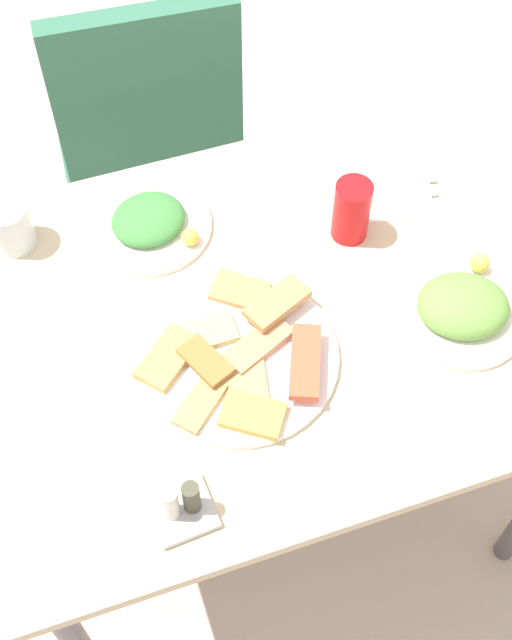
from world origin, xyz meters
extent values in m
plane|color=#BDADA4|center=(0.00, 0.00, 0.00)|extent=(6.00, 6.00, 0.00)
cube|color=beige|center=(0.00, 0.00, 0.72)|extent=(1.04, 0.79, 0.02)
cylinder|color=#524E53|center=(-0.46, 0.34, 0.35)|extent=(0.04, 0.04, 0.70)
cylinder|color=#524E53|center=(0.46, 0.34, 0.35)|extent=(0.04, 0.04, 0.70)
cube|color=#336E55|center=(-0.04, 0.81, 0.41)|extent=(0.45, 0.45, 0.06)
cube|color=#336E55|center=(-0.05, 0.62, 0.67)|extent=(0.40, 0.08, 0.46)
cylinder|color=#2F2A3A|center=(0.17, 0.99, 0.19)|extent=(0.03, 0.03, 0.38)
cylinder|color=#2F2A3A|center=(-0.21, 1.01, 0.19)|extent=(0.03, 0.03, 0.38)
cylinder|color=#2F2A3A|center=(0.14, 0.61, 0.19)|extent=(0.03, 0.03, 0.38)
cylinder|color=#2F2A3A|center=(-0.24, 0.64, 0.19)|extent=(0.03, 0.03, 0.38)
cylinder|color=white|center=(-0.08, -0.07, 0.74)|extent=(0.33, 0.33, 0.01)
cube|color=tan|center=(-0.08, -0.12, 0.75)|extent=(0.08, 0.11, 0.01)
cube|color=#E1CA7A|center=(-0.12, -0.02, 0.75)|extent=(0.11, 0.06, 0.01)
cube|color=tan|center=(-0.19, -0.05, 0.75)|extent=(0.13, 0.12, 0.02)
cube|color=tan|center=(-0.04, -0.07, 0.75)|extent=(0.13, 0.10, 0.02)
cube|color=tan|center=(-0.15, -0.13, 0.75)|extent=(0.12, 0.12, 0.01)
cube|color=#DC593B|center=(0.02, -0.13, 0.77)|extent=(0.10, 0.14, 0.02)
cube|color=gold|center=(-0.09, -0.19, 0.75)|extent=(0.12, 0.11, 0.02)
cube|color=tan|center=(-0.04, 0.04, 0.75)|extent=(0.11, 0.11, 0.01)
cube|color=tan|center=(0.01, -0.01, 0.77)|extent=(0.12, 0.09, 0.02)
cube|color=#A17037|center=(-0.13, -0.08, 0.76)|extent=(0.08, 0.10, 0.01)
cylinder|color=white|center=(-0.14, 0.24, 0.73)|extent=(0.23, 0.23, 0.01)
ellipsoid|color=#418B41|center=(-0.14, 0.24, 0.75)|extent=(0.16, 0.16, 0.05)
sphere|color=#F6D44F|center=(-0.08, 0.18, 0.76)|extent=(0.03, 0.03, 0.03)
cylinder|color=white|center=(0.31, -0.11, 0.73)|extent=(0.22, 0.22, 0.01)
ellipsoid|color=#6EA448|center=(0.31, -0.11, 0.76)|extent=(0.19, 0.18, 0.07)
sphere|color=#F5DB52|center=(0.37, -0.04, 0.76)|extent=(0.03, 0.03, 0.03)
cylinder|color=red|center=(0.20, 0.12, 0.79)|extent=(0.09, 0.09, 0.12)
cylinder|color=silver|center=(-0.38, 0.29, 0.78)|extent=(0.08, 0.08, 0.09)
cube|color=white|center=(0.31, 0.18, 0.73)|extent=(0.19, 0.19, 0.00)
cube|color=silver|center=(0.31, 0.17, 0.74)|extent=(0.16, 0.05, 0.00)
cube|color=silver|center=(0.31, 0.20, 0.74)|extent=(0.19, 0.06, 0.00)
cube|color=#B2B2B7|center=(-0.24, -0.30, 0.74)|extent=(0.10, 0.10, 0.01)
cylinder|color=white|center=(-0.25, -0.30, 0.78)|extent=(0.03, 0.03, 0.07)
cylinder|color=#484734|center=(-0.22, -0.30, 0.77)|extent=(0.03, 0.03, 0.07)
camera|label=1|loc=(-0.29, -0.78, 1.97)|focal=49.37mm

